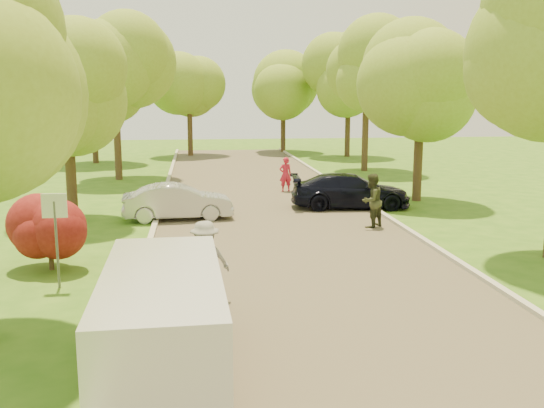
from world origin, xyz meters
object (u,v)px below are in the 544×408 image
minivan (163,322)px  silver_sedan (178,202)px  skateboarder (205,261)px  person_striped (285,175)px  person_olive (371,201)px  longboard (206,300)px  dark_sedan (350,191)px  street_sign (55,220)px

minivan → silver_sedan: (-0.10, 12.17, -0.27)m
skateboarder → person_striped: (3.86, 14.57, -0.17)m
person_striped → silver_sedan: bearing=44.3°
person_olive → longboard: bearing=13.0°
minivan → person_striped: size_ratio=2.96×
silver_sedan → person_olive: person_olive is taller
minivan → person_olive: person_olive is taller
longboard → person_olive: person_olive is taller
minivan → person_olive: bearing=56.7°
minivan → dark_sedan: bearing=63.2°
person_striped → person_olive: size_ratio=0.87×
street_sign → longboard: street_sign is taller
minivan → street_sign: bearing=117.2°
dark_sedan → person_olive: person_olive is taller
longboard → skateboarder: 0.85m
minivan → skateboarder: bearing=76.5°
street_sign → skateboarder: 3.70m
silver_sedan → person_olive: size_ratio=2.13×
person_olive → skateboarder: bearing=13.0°
silver_sedan → person_striped: size_ratio=2.44×
street_sign → longboard: (3.30, -1.54, -1.47)m
silver_sedan → dark_sedan: bearing=-81.7°
minivan → skateboarder: 3.32m
minivan → dark_sedan: 15.03m
street_sign → person_striped: bearing=61.2°
street_sign → silver_sedan: 7.85m
silver_sedan → dark_sedan: size_ratio=0.83×
dark_sedan → skateboarder: (-5.76, -10.33, 0.28)m
person_olive → silver_sedan: bearing=-56.2°
minivan → silver_sedan: 12.17m
person_olive → minivan: bearing=20.3°
minivan → person_striped: minivan is taller
street_sign → minivan: street_sign is taller
longboard → person_olive: size_ratio=0.50×
silver_sedan → minivan: bearing=176.7°
dark_sedan → person_striped: size_ratio=2.93×
dark_sedan → street_sign: bearing=139.0°
street_sign → minivan: size_ratio=0.47×
person_olive → person_striped: bearing=-115.4°
dark_sedan → skateboarder: skateboarder is taller
silver_sedan → longboard: size_ratio=4.28×
silver_sedan → skateboarder: bearing=-178.7°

